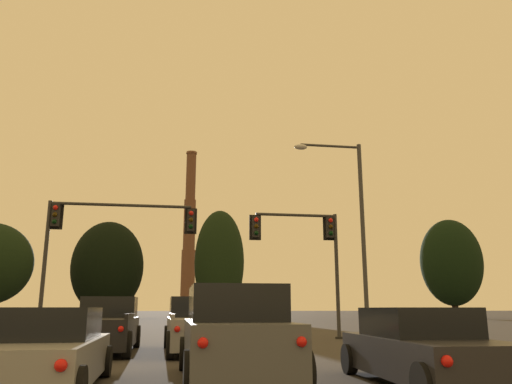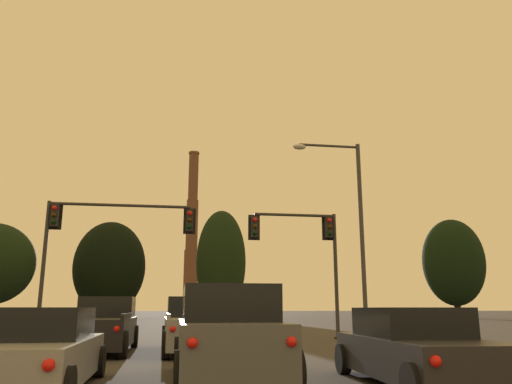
% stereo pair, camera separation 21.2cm
% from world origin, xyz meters
% --- Properties ---
extents(pickup_truck_center_lane_front, '(2.34, 5.56, 1.82)m').
position_xyz_m(pickup_truck_center_lane_front, '(-0.34, 14.67, 0.80)').
color(pickup_truck_center_lane_front, gray).
rests_on(pickup_truck_center_lane_front, ground_plane).
extents(sedan_right_lane_second, '(2.18, 4.77, 1.43)m').
position_xyz_m(sedan_right_lane_second, '(3.50, 6.48, 0.67)').
color(sedan_right_lane_second, '#232328').
rests_on(sedan_right_lane_second, ground_plane).
extents(sedan_left_lane_second, '(2.09, 4.74, 1.43)m').
position_xyz_m(sedan_left_lane_second, '(-3.39, 6.80, 0.67)').
color(sedan_left_lane_second, gray).
rests_on(sedan_left_lane_second, ground_plane).
extents(suv_center_lane_second, '(2.12, 4.91, 1.86)m').
position_xyz_m(suv_center_lane_second, '(0.05, 7.71, 0.90)').
color(suv_center_lane_second, '#4C4F54').
rests_on(suv_center_lane_second, ground_plane).
extents(pickup_truck_left_lane_front, '(2.22, 5.52, 1.82)m').
position_xyz_m(pickup_truck_left_lane_front, '(-3.46, 15.05, 0.80)').
color(pickup_truck_left_lane_front, black).
rests_on(pickup_truck_left_lane_front, ground_plane).
extents(traffic_light_overhead_left, '(6.91, 0.50, 6.23)m').
position_xyz_m(traffic_light_overhead_left, '(-4.70, 20.84, 4.82)').
color(traffic_light_overhead_left, '#2D2D30').
rests_on(traffic_light_overhead_left, ground_plane).
extents(traffic_light_overhead_right, '(4.51, 0.50, 6.01)m').
position_xyz_m(traffic_light_overhead_right, '(5.23, 20.92, 4.56)').
color(traffic_light_overhead_right, '#2D2D30').
rests_on(traffic_light_overhead_right, ground_plane).
extents(street_lamp, '(3.35, 0.36, 9.22)m').
position_xyz_m(street_lamp, '(6.98, 19.37, 5.62)').
color(street_lamp, '#38383A').
rests_on(street_lamp, ground_plane).
extents(smokestack, '(7.43, 7.43, 55.34)m').
position_xyz_m(smokestack, '(3.08, 167.29, 21.68)').
color(smokestack, '#523427').
rests_on(smokestack, ground_plane).
extents(treeline_center_right, '(7.07, 6.36, 15.34)m').
position_xyz_m(treeline_center_right, '(5.02, 68.81, 7.86)').
color(treeline_center_right, black).
rests_on(treeline_center_right, ground_plane).
extents(treeline_far_left, '(9.05, 8.14, 14.41)m').
position_xyz_m(treeline_far_left, '(39.10, 65.78, 8.06)').
color(treeline_far_left, black).
rests_on(treeline_far_left, ground_plane).
extents(treeline_center_left, '(10.06, 9.06, 13.68)m').
position_xyz_m(treeline_center_left, '(-10.74, 71.37, 7.16)').
color(treeline_center_left, black).
rests_on(treeline_center_left, ground_plane).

